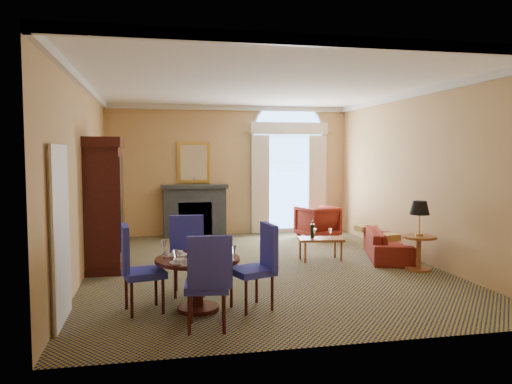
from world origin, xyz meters
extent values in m
plane|color=#16133B|center=(0.00, 0.00, 0.00)|extent=(7.50, 7.50, 0.00)
cube|color=tan|center=(0.00, 3.75, 1.60)|extent=(6.00, 0.04, 3.20)
cube|color=tan|center=(-3.00, 0.00, 1.60)|extent=(0.04, 7.50, 3.20)
cube|color=tan|center=(3.00, 0.00, 1.60)|extent=(0.04, 7.50, 3.20)
cube|color=white|center=(0.00, 0.00, 3.20)|extent=(6.00, 7.50, 0.04)
cube|color=silver|center=(0.00, 0.00, 3.14)|extent=(6.00, 7.50, 0.12)
cube|color=silver|center=(-2.96, -2.40, 1.03)|extent=(0.08, 0.90, 2.06)
cube|color=#2F3438|center=(-0.90, 3.55, 0.60)|extent=(1.50, 0.40, 1.20)
cube|color=#2F3438|center=(-0.90, 3.52, 1.24)|extent=(1.60, 0.46, 0.08)
cube|color=gold|center=(-0.90, 3.72, 1.80)|extent=(0.80, 0.04, 1.00)
cube|color=silver|center=(-0.90, 3.70, 1.80)|extent=(0.64, 0.02, 0.84)
cube|color=silver|center=(1.50, 3.73, 1.25)|extent=(1.90, 0.04, 2.50)
cube|color=#81A9D8|center=(1.50, 3.72, 1.25)|extent=(1.70, 0.02, 2.30)
cylinder|color=silver|center=(1.50, 3.73, 2.50)|extent=(1.90, 0.04, 1.90)
cube|color=beige|center=(0.75, 3.61, 1.25)|extent=(0.45, 0.06, 2.45)
cube|color=beige|center=(2.25, 3.61, 1.25)|extent=(0.45, 0.06, 2.45)
cube|color=beige|center=(1.50, 3.61, 2.65)|extent=(2.00, 0.08, 0.30)
cube|color=black|center=(-2.72, 0.38, 1.06)|extent=(0.58, 1.06, 2.12)
cube|color=black|center=(-2.72, 0.38, 2.20)|extent=(0.66, 1.17, 0.17)
cube|color=black|center=(-2.72, 0.38, 0.05)|extent=(0.66, 1.17, 0.11)
cylinder|color=black|center=(-1.33, -2.26, 0.66)|extent=(1.08, 1.08, 0.05)
cylinder|color=black|center=(-1.33, -2.26, 0.32)|extent=(0.14, 0.14, 0.64)
cylinder|color=black|center=(-1.33, -2.26, 0.03)|extent=(0.54, 0.54, 0.05)
cylinder|color=white|center=(-1.09, -2.02, 0.69)|extent=(0.24, 0.24, 0.01)
imported|color=white|center=(-1.09, -2.02, 0.71)|extent=(0.15, 0.15, 0.04)
imported|color=white|center=(-1.15, -1.87, 0.72)|extent=(0.09, 0.09, 0.07)
cylinder|color=white|center=(-1.57, -2.02, 0.69)|extent=(0.24, 0.24, 0.01)
imported|color=white|center=(-1.57, -2.02, 0.71)|extent=(0.15, 0.15, 0.04)
imported|color=white|center=(-1.72, -2.08, 0.72)|extent=(0.09, 0.09, 0.07)
cylinder|color=white|center=(-1.57, -2.50, 0.69)|extent=(0.24, 0.24, 0.01)
imported|color=white|center=(-1.57, -2.50, 0.71)|extent=(0.15, 0.15, 0.04)
imported|color=white|center=(-1.51, -2.65, 0.72)|extent=(0.09, 0.09, 0.07)
cylinder|color=white|center=(-1.09, -2.50, 0.69)|extent=(0.24, 0.24, 0.01)
imported|color=white|center=(-1.09, -2.50, 0.71)|extent=(0.15, 0.15, 0.04)
imported|color=white|center=(-0.94, -2.44, 0.72)|extent=(0.09, 0.09, 0.07)
cube|color=#272A9B|center=(-1.39, -1.50, 0.50)|extent=(0.53, 0.53, 0.09)
cube|color=#272A9B|center=(-1.40, -1.27, 0.82)|extent=(0.50, 0.11, 0.59)
cylinder|color=black|center=(-1.18, -1.32, 0.23)|extent=(0.04, 0.04, 0.45)
cylinder|color=black|center=(-1.57, -1.29, 0.23)|extent=(0.04, 0.04, 0.45)
cylinder|color=black|center=(-1.21, -1.71, 0.23)|extent=(0.04, 0.04, 0.45)
cylinder|color=black|center=(-1.60, -1.68, 0.23)|extent=(0.04, 0.04, 0.45)
cube|color=#272A9B|center=(-1.29, -2.96, 0.50)|extent=(0.55, 0.55, 0.09)
cube|color=#272A9B|center=(-1.28, -3.18, 0.82)|extent=(0.50, 0.10, 0.59)
cylinder|color=black|center=(-1.50, -3.13, 0.23)|extent=(0.04, 0.04, 0.45)
cylinder|color=black|center=(-1.12, -3.17, 0.23)|extent=(0.04, 0.04, 0.45)
cylinder|color=black|center=(-1.46, -2.74, 0.23)|extent=(0.04, 0.04, 0.45)
cylinder|color=black|center=(-1.07, -2.79, 0.23)|extent=(0.04, 0.04, 0.45)
cube|color=#272A9B|center=(-0.64, -2.35, 0.50)|extent=(0.63, 0.63, 0.09)
cube|color=#272A9B|center=(-0.42, -2.37, 0.82)|extent=(0.14, 0.50, 0.59)
cylinder|color=black|center=(-0.40, -2.46, 0.23)|extent=(0.04, 0.04, 0.45)
cylinder|color=black|center=(-0.53, -2.10, 0.23)|extent=(0.04, 0.04, 0.45)
cylinder|color=black|center=(-0.76, -2.59, 0.23)|extent=(0.04, 0.04, 0.45)
cylinder|color=black|center=(-0.89, -2.23, 0.23)|extent=(0.04, 0.04, 0.45)
cube|color=#272A9B|center=(-2.01, -2.19, 0.50)|extent=(0.59, 0.59, 0.09)
cube|color=#272A9B|center=(-2.23, -2.16, 0.82)|extent=(0.13, 0.50, 0.59)
cylinder|color=black|center=(-2.24, -2.04, 0.23)|extent=(0.04, 0.04, 0.45)
cylinder|color=black|center=(-2.15, -2.42, 0.23)|extent=(0.04, 0.04, 0.45)
cylinder|color=black|center=(-1.86, -1.95, 0.23)|extent=(0.04, 0.04, 0.45)
cylinder|color=black|center=(-1.77, -2.33, 0.23)|extent=(0.04, 0.04, 0.45)
imported|color=maroon|center=(2.55, 0.25, 0.27)|extent=(1.26, 1.99, 0.54)
imported|color=maroon|center=(1.95, 2.71, 0.39)|extent=(1.05, 1.07, 0.77)
cube|color=brown|center=(1.21, 0.31, 0.40)|extent=(0.90, 0.59, 0.05)
cylinder|color=brown|center=(0.86, 0.15, 0.19)|extent=(0.04, 0.04, 0.37)
cylinder|color=brown|center=(1.57, 0.15, 0.19)|extent=(0.04, 0.04, 0.37)
cylinder|color=brown|center=(0.86, 0.48, 0.19)|extent=(0.04, 0.04, 0.37)
cylinder|color=brown|center=(1.57, 0.48, 0.19)|extent=(0.04, 0.04, 0.37)
cylinder|color=brown|center=(2.60, -0.81, 0.58)|extent=(0.60, 0.60, 0.04)
cylinder|color=brown|center=(2.60, -0.81, 0.28)|extent=(0.08, 0.08, 0.56)
cylinder|color=brown|center=(2.60, -0.81, 0.02)|extent=(0.44, 0.44, 0.04)
camera|label=1|loc=(-1.87, -8.58, 2.01)|focal=35.00mm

